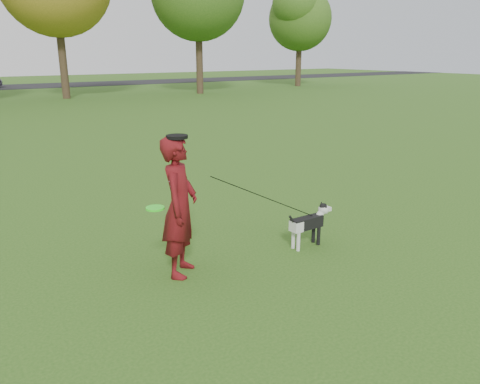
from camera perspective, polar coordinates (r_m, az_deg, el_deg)
ground at (r=7.00m, az=3.48°, el=-7.33°), size 120.00×120.00×0.00m
man at (r=6.08m, az=-7.37°, el=-1.83°), size 0.78×0.80×1.86m
dog at (r=7.15m, az=8.52°, el=-3.53°), size 0.86×0.17×0.65m
man_held_items at (r=6.61m, az=3.21°, el=-0.72°), size 2.65×0.41×1.43m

